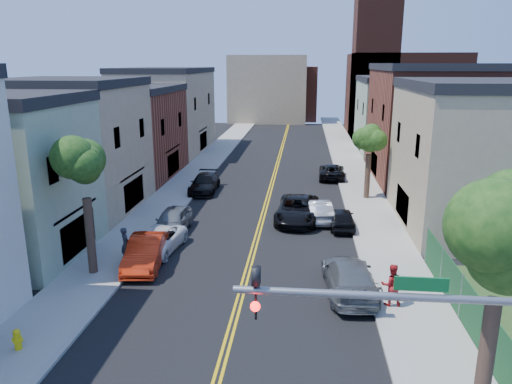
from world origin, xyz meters
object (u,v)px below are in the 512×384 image
(grey_car_left, at_px, (173,221))
(silver_car_right, at_px, (318,210))
(pedestrian_left, at_px, (125,244))
(grey_car_right, at_px, (349,277))
(dark_car_right_far, at_px, (332,171))
(black_car_right, at_px, (342,218))
(white_pickup, at_px, (157,241))
(red_sedan, at_px, (146,252))
(pedestrian_right, at_px, (391,285))
(black_suv_lane, at_px, (297,209))
(fire_hydrant, at_px, (17,339))
(black_car_left, at_px, (205,183))

(grey_car_left, bearing_deg, silver_car_right, 20.66)
(pedestrian_left, bearing_deg, grey_car_right, -124.66)
(silver_car_right, bearing_deg, dark_car_right_far, -104.23)
(black_car_right, distance_m, dark_car_right_far, 14.35)
(white_pickup, relative_size, grey_car_left, 1.03)
(red_sedan, relative_size, pedestrian_left, 2.57)
(grey_car_right, distance_m, pedestrian_right, 2.18)
(black_suv_lane, bearing_deg, fire_hydrant, -117.06)
(white_pickup, relative_size, dark_car_right_far, 0.96)
(black_car_left, bearing_deg, red_sedan, -90.83)
(grey_car_left, xyz_separation_m, dark_car_right_far, (11.00, 16.32, -0.09))
(white_pickup, distance_m, grey_car_right, 11.35)
(white_pickup, xyz_separation_m, black_suv_lane, (7.95, 6.58, 0.16))
(grey_car_left, height_order, fire_hydrant, grey_car_left)
(red_sedan, distance_m, white_pickup, 2.03)
(white_pickup, bearing_deg, dark_car_right_far, 66.86)
(silver_car_right, xyz_separation_m, black_suv_lane, (-1.45, -0.27, 0.09))
(pedestrian_right, relative_size, fire_hydrant, 2.32)
(black_car_right, height_order, silver_car_right, silver_car_right)
(silver_car_right, xyz_separation_m, pedestrian_left, (-10.60, -8.63, 0.37))
(silver_car_right, bearing_deg, grey_car_left, 13.10)
(fire_hydrant, bearing_deg, black_car_right, 50.01)
(fire_hydrant, bearing_deg, pedestrian_right, 18.75)
(black_suv_lane, xyz_separation_m, pedestrian_right, (4.34, -11.99, 0.28))
(red_sedan, xyz_separation_m, grey_car_left, (0.00, 5.41, -0.02))
(red_sedan, xyz_separation_m, dark_car_right_far, (11.00, 21.73, -0.11))
(fire_hydrant, bearing_deg, grey_car_right, 25.95)
(pedestrian_left, bearing_deg, white_pickup, -57.48)
(grey_car_right, relative_size, dark_car_right_far, 1.09)
(red_sedan, height_order, pedestrian_left, pedestrian_left)
(black_car_right, relative_size, fire_hydrant, 4.82)
(black_car_left, height_order, dark_car_right_far, black_car_left)
(black_car_right, bearing_deg, red_sedan, 32.82)
(grey_car_left, xyz_separation_m, fire_hydrant, (-2.26, -13.74, -0.22))
(grey_car_left, distance_m, pedestrian_left, 5.31)
(grey_car_left, bearing_deg, black_car_left, 90.42)
(red_sedan, xyz_separation_m, black_car_right, (10.92, 7.38, -0.13))
(red_sedan, height_order, black_car_right, red_sedan)
(grey_car_left, bearing_deg, black_car_right, 10.65)
(black_suv_lane, bearing_deg, pedestrian_left, -133.56)
(silver_car_right, bearing_deg, black_car_left, -42.88)
(red_sedan, bearing_deg, pedestrian_left, 162.06)
(black_car_right, bearing_deg, grey_car_right, 86.77)
(silver_car_right, distance_m, black_suv_lane, 1.48)
(black_car_left, distance_m, silver_car_right, 11.58)
(grey_car_left, bearing_deg, white_pickup, -89.58)
(grey_car_left, height_order, dark_car_right_far, grey_car_left)
(black_car_right, relative_size, silver_car_right, 0.89)
(red_sedan, bearing_deg, fire_hydrant, -111.58)
(silver_car_right, bearing_deg, white_pickup, 28.92)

